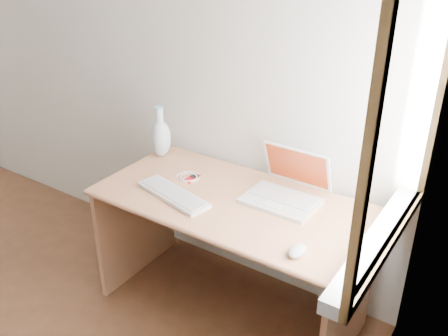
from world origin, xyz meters
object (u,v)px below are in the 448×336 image
Objects in this scene: laptop at (285,188)px; vase at (160,136)px; desk at (238,225)px; external_keyboard at (173,194)px.

vase is (-0.83, 0.04, 0.07)m from laptop.
desk is at bearing -161.06° from laptop.
desk is 0.35m from laptop.
external_keyboard is 1.50× the size of vase.
desk is 3.73× the size of laptop.
external_keyboard is at bearing -138.82° from desk.
external_keyboard is at bearing -43.26° from vase.
desk is 4.47× the size of vase.
desk is at bearing 54.11° from external_keyboard.
external_keyboard is 0.50m from vase.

